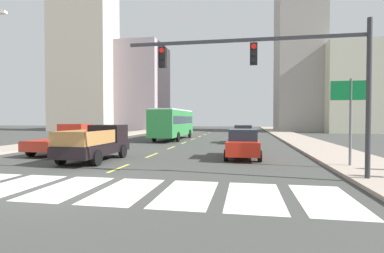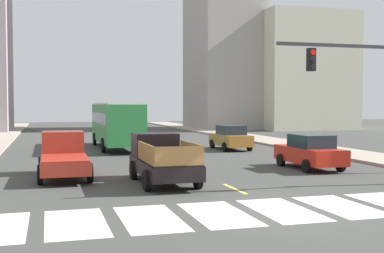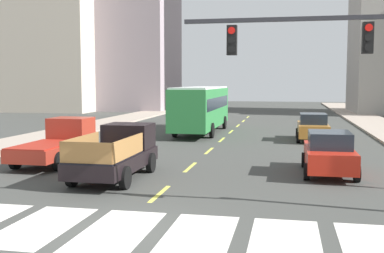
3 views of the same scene
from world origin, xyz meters
The scene contains 21 objects.
ground_plane centered at (0.00, 0.00, 0.00)m, with size 160.00×160.00×0.00m, color #3F403D.
sidewalk_left centered at (-11.57, 18.00, 0.07)m, with size 3.77×110.00×0.15m, color #A79788.
crosswalk_stripe_3 centered at (-2.04, 0.00, 0.00)m, with size 1.63×3.56×0.01m, color silver.
crosswalk_stripe_4 centered at (0.00, 0.00, 0.00)m, with size 1.63×3.56×0.01m, color silver.
crosswalk_stripe_5 centered at (2.04, 0.00, 0.00)m, with size 1.63×3.56×0.01m, color silver.
crosswalk_stripe_6 centered at (4.08, 0.00, 0.00)m, with size 1.63×3.56×0.01m, color silver.
crosswalk_stripe_7 centered at (6.12, 0.00, 0.00)m, with size 1.63×3.56×0.01m, color silver.
lane_dash_0 centered at (0.00, 4.00, 0.00)m, with size 0.16×2.40×0.01m, color #D7D54F.
lane_dash_1 centered at (0.00, 9.00, 0.00)m, with size 0.16×2.40×0.01m, color #D7D54F.
lane_dash_2 centered at (0.00, 14.00, 0.00)m, with size 0.16×2.40×0.01m, color #D7D54F.
lane_dash_3 centered at (0.00, 19.00, 0.00)m, with size 0.16×2.40×0.01m, color #D7D54F.
lane_dash_4 centered at (0.00, 24.00, 0.00)m, with size 0.16×2.40×0.01m, color #D7D54F.
lane_dash_5 centered at (0.00, 29.00, 0.00)m, with size 0.16×2.40×0.01m, color #D7D54F.
lane_dash_6 centered at (0.00, 34.00, 0.00)m, with size 0.16×2.40×0.01m, color #D7D54F.
lane_dash_7 centered at (0.00, 39.00, 0.00)m, with size 0.16×2.40×0.01m, color #D7D54F.
pickup_stakebed centered at (-2.32, 6.42, 0.94)m, with size 2.18×5.20×1.96m.
pickup_dark centered at (-6.14, 9.12, 0.92)m, with size 2.18×5.20×1.96m.
city_bus centered at (-2.02, 22.77, 1.95)m, with size 2.72×10.80×3.32m.
sedan_mid centered at (5.65, 19.64, 0.86)m, with size 2.02×4.40×1.72m.
sedan_far centered at (5.73, 8.55, 0.86)m, with size 2.02×4.40×1.72m.
block_mid_right centered at (-15.78, 50.42, 8.85)m, with size 9.59×11.74×17.70m, color #9C8C92.
Camera 3 is at (4.08, -10.83, 3.67)m, focal length 44.41 mm.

